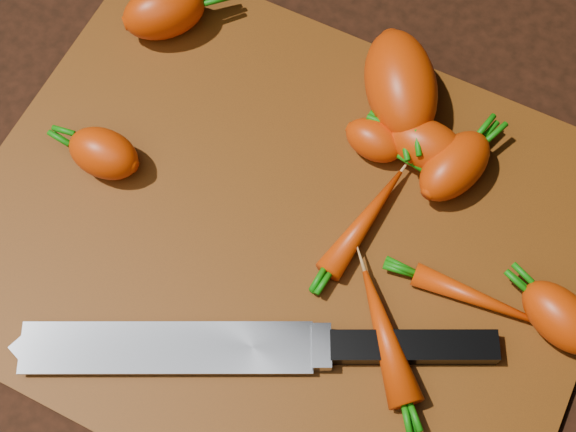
% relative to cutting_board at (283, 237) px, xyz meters
% --- Properties ---
extents(ground, '(2.00, 2.00, 0.01)m').
position_rel_cutting_board_xyz_m(ground, '(0.00, 0.00, -0.01)').
color(ground, black).
extents(cutting_board, '(0.50, 0.40, 0.01)m').
position_rel_cutting_board_xyz_m(cutting_board, '(0.00, 0.00, 0.00)').
color(cutting_board, '#813D0B').
rests_on(cutting_board, ground).
extents(carrot_0, '(0.08, 0.09, 0.05)m').
position_rel_cutting_board_xyz_m(carrot_0, '(-0.18, 0.13, 0.03)').
color(carrot_0, '#E43C05').
rests_on(carrot_0, cutting_board).
extents(carrot_1, '(0.06, 0.04, 0.04)m').
position_rel_cutting_board_xyz_m(carrot_1, '(-0.16, -0.01, 0.03)').
color(carrot_1, '#E43C05').
rests_on(carrot_1, cutting_board).
extents(carrot_2, '(0.11, 0.12, 0.06)m').
position_rel_cutting_board_xyz_m(carrot_2, '(0.03, 0.15, 0.04)').
color(carrot_2, '#E43C05').
rests_on(carrot_2, cutting_board).
extents(carrot_3, '(0.06, 0.08, 0.04)m').
position_rel_cutting_board_xyz_m(carrot_3, '(0.10, 0.11, 0.03)').
color(carrot_3, '#E43C05').
rests_on(carrot_3, cutting_board).
extents(carrot_4, '(0.07, 0.04, 0.04)m').
position_rel_cutting_board_xyz_m(carrot_4, '(0.07, 0.11, 0.03)').
color(carrot_4, '#E43C05').
rests_on(carrot_4, cutting_board).
extents(carrot_5, '(0.05, 0.04, 0.03)m').
position_rel_cutting_board_xyz_m(carrot_5, '(0.03, 0.10, 0.02)').
color(carrot_5, '#E43C05').
rests_on(carrot_5, cutting_board).
extents(carrot_6, '(0.08, 0.06, 0.04)m').
position_rel_cutting_board_xyz_m(carrot_6, '(0.22, 0.03, 0.03)').
color(carrot_6, '#E43C05').
rests_on(carrot_6, cutting_board).
extents(carrot_7, '(0.04, 0.11, 0.02)m').
position_rel_cutting_board_xyz_m(carrot_7, '(0.06, 0.04, 0.02)').
color(carrot_7, '#E43C05').
rests_on(carrot_7, cutting_board).
extents(carrot_8, '(0.11, 0.03, 0.02)m').
position_rel_cutting_board_xyz_m(carrot_8, '(0.16, 0.02, 0.02)').
color(carrot_8, '#E43C05').
rests_on(carrot_8, cutting_board).
extents(carrot_9, '(0.09, 0.10, 0.03)m').
position_rel_cutting_board_xyz_m(carrot_9, '(0.11, -0.04, 0.02)').
color(carrot_9, '#E43C05').
rests_on(carrot_9, cutting_board).
extents(knife, '(0.34, 0.19, 0.02)m').
position_rel_cutting_board_xyz_m(knife, '(-0.02, -0.11, 0.01)').
color(knife, gray).
rests_on(knife, cutting_board).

